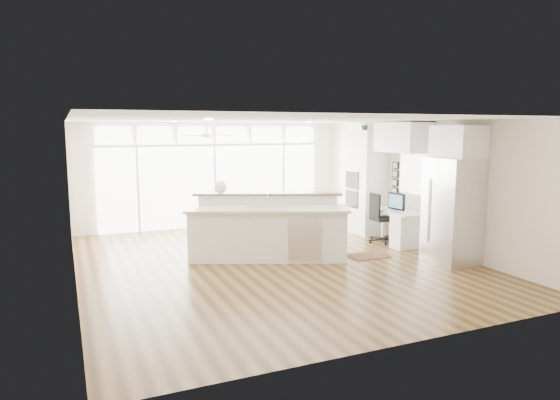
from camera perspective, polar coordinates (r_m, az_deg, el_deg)
name	(u,v)px	position (r m, az deg, el deg)	size (l,w,h in m)	color
floor	(273,263)	(9.62, -0.78, -7.20)	(7.00, 8.00, 0.02)	#473016
ceiling	(273,120)	(9.28, -0.81, 9.16)	(7.00, 8.00, 0.02)	white
wall_back	(214,175)	(13.12, -7.58, 2.89)	(7.00, 0.04, 2.70)	white
wall_front	(408,233)	(5.92, 14.39, -3.68)	(7.00, 0.04, 2.70)	white
wall_left	(72,204)	(8.64, -22.72, -0.39)	(0.04, 8.00, 2.70)	white
wall_right	(423,184)	(11.18, 16.00, 1.74)	(0.04, 8.00, 2.70)	white
glass_wall	(215,186)	(13.09, -7.48, 1.56)	(5.80, 0.06, 2.08)	white
transom_row	(214,135)	(13.00, -7.59, 7.39)	(5.90, 0.06, 0.40)	white
desk_window	(413,174)	(11.36, 14.92, 2.89)	(0.04, 0.85, 0.85)	white
ceiling_fan	(206,131)	(11.77, -8.42, 7.79)	(1.16, 1.16, 0.32)	white
recessed_lights	(269,121)	(9.47, -1.28, 9.01)	(3.40, 3.00, 0.02)	white
oven_cabinet	(364,181)	(12.44, 9.53, 2.10)	(0.64, 1.20, 2.50)	white
desk_nook	(399,227)	(11.33, 13.39, -3.05)	(0.72, 1.30, 0.76)	white
upper_cabinets	(403,137)	(11.14, 13.89, 6.95)	(0.64, 1.30, 0.64)	white
refrigerator	(452,211)	(9.96, 19.11, -1.18)	(0.76, 0.90, 2.00)	silver
fridge_cabinet	(458,142)	(9.88, 19.72, 6.30)	(0.64, 0.90, 0.60)	white
framed_photos	(395,178)	(11.87, 13.04, 2.44)	(0.06, 0.22, 0.80)	black
kitchen_island	(268,228)	(9.75, -1.43, -3.17)	(3.14, 1.18, 1.25)	white
rug	(368,256)	(10.23, 10.01, -6.30)	(0.81, 0.58, 0.01)	#351B11
office_chair	(383,218)	(11.37, 11.65, -2.06)	(0.58, 0.53, 1.11)	black
fishbowl	(220,187)	(10.08, -6.83, 1.49)	(0.26, 0.26, 0.26)	white
monitor	(396,201)	(11.18, 13.16, -0.14)	(0.08, 0.49, 0.41)	black
keyboard	(390,211)	(11.11, 12.43, -1.20)	(0.13, 0.35, 0.02)	white
potted_plant	(365,126)	(12.37, 9.68, 8.39)	(0.26, 0.29, 0.23)	#2A5A26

